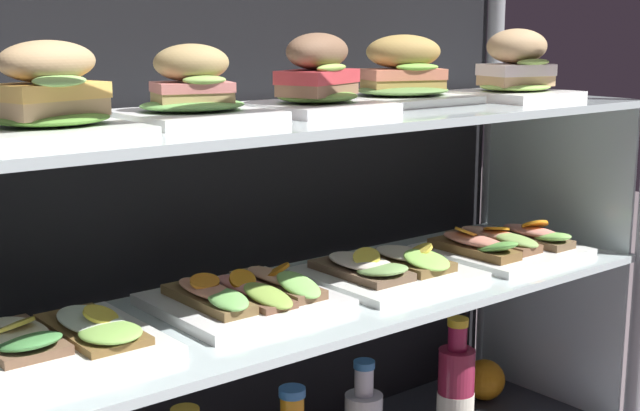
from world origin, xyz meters
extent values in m
cylinder|color=gray|center=(0.63, 0.19, 0.45)|extent=(0.04, 0.04, 0.91)
cube|color=black|center=(0.00, 0.20, 0.47)|extent=(1.22, 0.01, 0.87)
cube|color=silver|center=(0.61, 0.00, 0.19)|extent=(0.01, 0.34, 0.32)
cube|color=silver|center=(0.00, 0.00, 0.36)|extent=(1.24, 0.36, 0.01)
cube|color=silver|center=(0.61, 0.00, 0.51)|extent=(0.01, 0.34, 0.27)
cube|color=silver|center=(0.00, 0.00, 0.65)|extent=(1.24, 0.36, 0.01)
cube|color=white|center=(-0.43, -0.02, 0.66)|extent=(0.19, 0.19, 0.01)
ellipsoid|color=#5A9236|center=(-0.43, -0.02, 0.68)|extent=(0.14, 0.12, 0.02)
cube|color=#D9AF78|center=(-0.43, -0.02, 0.69)|extent=(0.14, 0.10, 0.02)
cube|color=#F6BC56|center=(-0.43, -0.02, 0.71)|extent=(0.14, 0.11, 0.02)
ellipsoid|color=#8BC265|center=(-0.43, -0.05, 0.72)|extent=(0.08, 0.05, 0.02)
ellipsoid|color=tan|center=(-0.43, -0.02, 0.75)|extent=(0.14, 0.11, 0.05)
cube|color=white|center=(-0.22, 0.01, 0.66)|extent=(0.20, 0.20, 0.02)
ellipsoid|color=#64A34F|center=(-0.22, 0.01, 0.68)|extent=(0.15, 0.13, 0.02)
cube|color=tan|center=(-0.22, 0.01, 0.69)|extent=(0.12, 0.10, 0.02)
cube|color=#DE7F77|center=(-0.22, 0.01, 0.70)|extent=(0.12, 0.10, 0.01)
ellipsoid|color=#91BB59|center=(-0.22, -0.02, 0.72)|extent=(0.07, 0.04, 0.01)
ellipsoid|color=tan|center=(-0.22, 0.01, 0.74)|extent=(0.12, 0.10, 0.05)
cube|color=white|center=(0.00, 0.01, 0.66)|extent=(0.18, 0.18, 0.02)
ellipsoid|color=#6BA345|center=(0.00, 0.01, 0.68)|extent=(0.13, 0.11, 0.02)
cube|color=#90684B|center=(0.00, 0.01, 0.69)|extent=(0.15, 0.12, 0.02)
cube|color=#C7383E|center=(0.00, 0.01, 0.71)|extent=(0.15, 0.12, 0.02)
ellipsoid|color=#A4D35A|center=(0.00, -0.03, 0.73)|extent=(0.08, 0.05, 0.01)
ellipsoid|color=brown|center=(0.00, 0.01, 0.75)|extent=(0.15, 0.12, 0.06)
cube|color=white|center=(0.22, 0.05, 0.66)|extent=(0.20, 0.20, 0.01)
ellipsoid|color=#5B8443|center=(0.22, 0.05, 0.68)|extent=(0.17, 0.14, 0.02)
cube|color=tan|center=(0.22, 0.05, 0.69)|extent=(0.15, 0.11, 0.02)
cube|color=#E78364|center=(0.22, 0.05, 0.71)|extent=(0.15, 0.12, 0.02)
ellipsoid|color=#80BE48|center=(0.22, 0.02, 0.72)|extent=(0.08, 0.05, 0.01)
ellipsoid|color=#A58445|center=(0.22, 0.05, 0.74)|extent=(0.15, 0.12, 0.06)
cube|color=white|center=(0.43, -0.03, 0.66)|extent=(0.18, 0.18, 0.02)
ellipsoid|color=#9DD25E|center=(0.43, -0.03, 0.68)|extent=(0.14, 0.12, 0.01)
cube|color=tan|center=(0.43, -0.03, 0.69)|extent=(0.13, 0.10, 0.02)
cube|color=silver|center=(0.43, -0.03, 0.71)|extent=(0.13, 0.11, 0.02)
ellipsoid|color=#7F9B48|center=(0.43, -0.06, 0.72)|extent=(0.07, 0.04, 0.02)
ellipsoid|color=tan|center=(0.43, -0.03, 0.75)|extent=(0.13, 0.11, 0.06)
cube|color=white|center=(-0.43, 0.01, 0.38)|extent=(0.25, 0.24, 0.02)
cube|color=brown|center=(-0.47, 0.03, 0.39)|extent=(0.09, 0.16, 0.01)
ellipsoid|color=#4E934A|center=(-0.47, -0.01, 0.40)|extent=(0.10, 0.10, 0.03)
ellipsoid|color=#F6EEC5|center=(-0.47, 0.03, 0.40)|extent=(0.07, 0.13, 0.01)
cylinder|color=yellow|center=(-0.47, 0.03, 0.41)|extent=(0.07, 0.07, 0.02)
cube|color=brown|center=(-0.38, 0.02, 0.39)|extent=(0.09, 0.19, 0.01)
ellipsoid|color=#91C559|center=(-0.38, -0.04, 0.40)|extent=(0.08, 0.10, 0.02)
ellipsoid|color=white|center=(-0.38, 0.02, 0.40)|extent=(0.07, 0.15, 0.01)
cylinder|color=yellow|center=(-0.37, 0.00, 0.41)|extent=(0.07, 0.07, 0.02)
cube|color=white|center=(-0.13, 0.02, 0.38)|extent=(0.25, 0.24, 0.02)
cube|color=brown|center=(-0.19, 0.03, 0.39)|extent=(0.06, 0.18, 0.01)
ellipsoid|color=#7EC463|center=(-0.19, -0.03, 0.41)|extent=(0.07, 0.10, 0.02)
ellipsoid|color=#F09A78|center=(-0.19, 0.03, 0.41)|extent=(0.05, 0.14, 0.02)
cylinder|color=orange|center=(-0.19, 0.03, 0.42)|extent=(0.06, 0.06, 0.02)
cube|color=brown|center=(-0.13, 0.02, 0.39)|extent=(0.06, 0.18, 0.01)
ellipsoid|color=#90B44A|center=(-0.13, -0.04, 0.40)|extent=(0.06, 0.10, 0.03)
ellipsoid|color=pink|center=(-0.13, 0.02, 0.40)|extent=(0.05, 0.15, 0.02)
cylinder|color=orange|center=(-0.13, 0.02, 0.41)|extent=(0.05, 0.04, 0.03)
cube|color=brown|center=(-0.07, 0.02, 0.39)|extent=(0.06, 0.18, 0.01)
ellipsoid|color=#8ACA64|center=(-0.07, -0.03, 0.41)|extent=(0.06, 0.09, 0.03)
ellipsoid|color=tan|center=(-0.07, 0.02, 0.41)|extent=(0.05, 0.15, 0.01)
cylinder|color=orange|center=(-0.06, 0.03, 0.41)|extent=(0.06, 0.06, 0.02)
cube|color=white|center=(0.14, 0.00, 0.38)|extent=(0.25, 0.24, 0.01)
cube|color=brown|center=(0.10, 0.01, 0.39)|extent=(0.09, 0.18, 0.01)
ellipsoid|color=#88B465|center=(0.10, -0.04, 0.40)|extent=(0.09, 0.10, 0.03)
ellipsoid|color=white|center=(0.10, 0.01, 0.40)|extent=(0.07, 0.14, 0.02)
cylinder|color=#FBE045|center=(0.09, -0.01, 0.42)|extent=(0.06, 0.06, 0.03)
cube|color=brown|center=(0.19, 0.00, 0.39)|extent=(0.09, 0.16, 0.02)
ellipsoid|color=#94CF59|center=(0.19, -0.05, 0.40)|extent=(0.09, 0.09, 0.03)
ellipsoid|color=silver|center=(0.19, 0.00, 0.40)|extent=(0.07, 0.13, 0.01)
cylinder|color=#FCDA4C|center=(0.20, -0.03, 0.41)|extent=(0.05, 0.05, 0.02)
cube|color=white|center=(0.42, -0.02, 0.38)|extent=(0.25, 0.24, 0.01)
cube|color=brown|center=(0.34, -0.02, 0.39)|extent=(0.06, 0.18, 0.02)
ellipsoid|color=#6BB750|center=(0.34, -0.07, 0.40)|extent=(0.06, 0.09, 0.04)
ellipsoid|color=#F09379|center=(0.34, -0.02, 0.41)|extent=(0.05, 0.14, 0.02)
cylinder|color=orange|center=(0.34, 0.00, 0.42)|extent=(0.05, 0.05, 0.02)
cube|color=brown|center=(0.42, 0.00, 0.39)|extent=(0.06, 0.19, 0.01)
ellipsoid|color=#93BB61|center=(0.42, -0.05, 0.40)|extent=(0.06, 0.10, 0.02)
ellipsoid|color=#EFA789|center=(0.42, 0.00, 0.41)|extent=(0.05, 0.15, 0.02)
cylinder|color=orange|center=(0.42, -0.01, 0.42)|extent=(0.07, 0.07, 0.02)
cube|color=brown|center=(0.49, -0.03, 0.39)|extent=(0.06, 0.16, 0.01)
ellipsoid|color=#8FD363|center=(0.49, -0.08, 0.40)|extent=(0.06, 0.09, 0.03)
ellipsoid|color=#ED9786|center=(0.49, -0.03, 0.41)|extent=(0.05, 0.13, 0.02)
cylinder|color=orange|center=(0.50, -0.03, 0.42)|extent=(0.07, 0.06, 0.03)
cylinder|color=orange|center=(-0.09, -0.04, 0.21)|extent=(0.04, 0.04, 0.04)
cylinder|color=#3271B8|center=(-0.09, -0.04, 0.24)|extent=(0.04, 0.04, 0.01)
cylinder|color=silver|center=(0.09, -0.01, 0.20)|extent=(0.03, 0.03, 0.05)
cylinder|color=#3374B5|center=(0.09, -0.01, 0.23)|extent=(0.04, 0.04, 0.01)
cylinder|color=maroon|center=(0.28, -0.04, 0.13)|extent=(0.07, 0.07, 0.19)
cylinder|color=white|center=(0.28, -0.04, 0.11)|extent=(0.07, 0.07, 0.06)
cylinder|color=maroon|center=(0.28, -0.04, 0.24)|extent=(0.03, 0.03, 0.05)
cylinder|color=gold|center=(0.28, -0.04, 0.27)|extent=(0.04, 0.04, 0.01)
sphere|color=orange|center=(0.49, 0.07, 0.07)|extent=(0.08, 0.08, 0.08)
camera|label=1|loc=(-0.85, -1.05, 0.79)|focal=49.68mm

